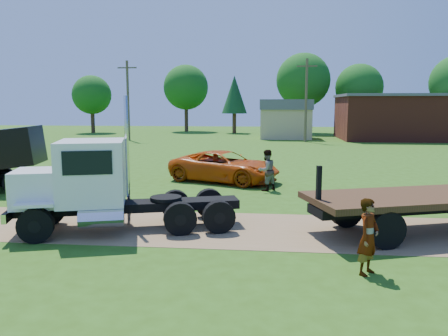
# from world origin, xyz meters

# --- Properties ---
(ground) EXTENTS (140.00, 140.00, 0.00)m
(ground) POSITION_xyz_m (0.00, 0.00, 0.00)
(ground) COLOR #2E5412
(ground) RESTS_ON ground
(dirt_track) EXTENTS (120.00, 4.20, 0.01)m
(dirt_track) POSITION_xyz_m (0.00, 0.00, 0.01)
(dirt_track) COLOR olive
(dirt_track) RESTS_ON ground
(white_semi_tractor) EXTENTS (7.32, 4.16, 4.33)m
(white_semi_tractor) POSITION_xyz_m (-3.40, -0.62, 1.48)
(white_semi_tractor) COLOR black
(white_semi_tractor) RESTS_ON ground
(orange_pickup) EXTENTS (6.43, 4.70, 1.63)m
(orange_pickup) POSITION_xyz_m (-0.25, 8.90, 0.81)
(orange_pickup) COLOR #C44609
(orange_pickup) RESTS_ON ground
(flatbed_trailer) EXTENTS (9.18, 5.30, 2.25)m
(flatbed_trailer) POSITION_xyz_m (7.64, 0.45, 0.97)
(flatbed_trailer) COLOR #3C2813
(flatbed_trailer) RESTS_ON ground
(spectator_a) EXTENTS (0.76, 0.80, 1.84)m
(spectator_a) POSITION_xyz_m (4.48, -3.48, 0.92)
(spectator_a) COLOR #999999
(spectator_a) RESTS_ON ground
(spectator_b) EXTENTS (1.20, 1.18, 1.95)m
(spectator_b) POSITION_xyz_m (1.98, 6.65, 0.98)
(spectator_b) COLOR #999999
(spectator_b) RESTS_ON ground
(brick_building) EXTENTS (15.40, 10.40, 5.30)m
(brick_building) POSITION_xyz_m (18.00, 40.00, 2.66)
(brick_building) COLOR maroon
(brick_building) RESTS_ON ground
(tan_shed) EXTENTS (6.20, 5.40, 4.70)m
(tan_shed) POSITION_xyz_m (4.00, 40.00, 2.42)
(tan_shed) COLOR tan
(tan_shed) RESTS_ON ground
(utility_poles) EXTENTS (42.20, 0.28, 9.00)m
(utility_poles) POSITION_xyz_m (6.00, 35.00, 4.71)
(utility_poles) COLOR brown
(utility_poles) RESTS_ON ground
(tree_row) EXTENTS (56.54, 13.20, 11.40)m
(tree_row) POSITION_xyz_m (5.29, 49.85, 6.78)
(tree_row) COLOR #342015
(tree_row) RESTS_ON ground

